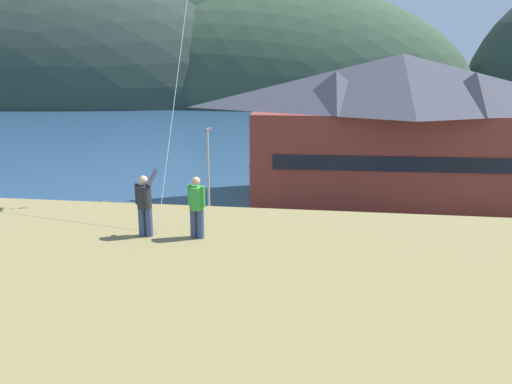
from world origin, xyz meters
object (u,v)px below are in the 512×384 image
at_px(storage_shed_near_lot, 106,239).
at_px(person_companion, 197,205).
at_px(parked_car_back_row_left, 294,256).
at_px(person_kite_flyer, 145,203).
at_px(parked_car_lone_by_shed, 164,300).
at_px(moored_boat_outer_mooring, 336,162).
at_px(parked_car_front_row_red, 46,239).
at_px(parked_car_mid_row_near, 318,296).
at_px(wharf_dock, 303,165).
at_px(parking_light_pole, 209,178).
at_px(harbor_lodge, 399,126).
at_px(parked_car_front_row_end, 429,315).
at_px(parked_car_front_row_silver, 469,269).
at_px(storage_shed_waterside, 307,173).
at_px(moored_boat_wharfside, 271,158).

relative_size(storage_shed_near_lot, person_companion, 4.63).
relative_size(parked_car_back_row_left, person_kite_flyer, 2.32).
distance_m(parked_car_lone_by_shed, person_companion, 11.52).
distance_m(moored_boat_outer_mooring, parked_car_front_row_red, 32.94).
bearing_deg(person_companion, storage_shed_near_lot, 123.41).
bearing_deg(parked_car_mid_row_near, wharf_dock, 94.26).
relative_size(wharf_dock, parking_light_pole, 1.74).
distance_m(wharf_dock, parking_light_pole, 24.76).
height_order(harbor_lodge, parking_light_pole, harbor_lodge).
xyz_separation_m(harbor_lodge, parked_car_lone_by_shed, (-12.74, -22.31, -5.29)).
height_order(moored_boat_outer_mooring, parked_car_front_row_end, moored_boat_outer_mooring).
height_order(wharf_dock, parked_car_front_row_silver, parked_car_front_row_silver).
xyz_separation_m(moored_boat_outer_mooring, parked_car_back_row_left, (-2.39, -28.60, 0.34)).
xyz_separation_m(storage_shed_waterside, parked_car_front_row_silver, (9.40, -17.03, -1.06)).
xyz_separation_m(storage_shed_waterside, parked_car_front_row_end, (6.43, -22.70, -1.06)).
bearing_deg(parking_light_pole, parked_car_back_row_left, -36.65).
distance_m(parked_car_front_row_red, person_kite_flyer, 20.75).
bearing_deg(parked_car_back_row_left, storage_shed_near_lot, -168.28).
bearing_deg(wharf_dock, person_kite_flyer, -92.99).
relative_size(storage_shed_waterside, person_companion, 3.50).
distance_m(storage_shed_near_lot, storage_shed_waterside, 21.10).
bearing_deg(parking_light_pole, storage_shed_waterside, 64.93).
xyz_separation_m(moored_boat_wharfside, parked_car_front_row_end, (10.90, -35.98, 0.34)).
height_order(storage_shed_near_lot, parking_light_pole, parking_light_pole).
distance_m(storage_shed_near_lot, person_companion, 16.07).
height_order(storage_shed_waterside, parking_light_pole, parking_light_pole).
distance_m(storage_shed_waterside, person_companion, 31.74).
bearing_deg(parked_car_front_row_silver, parked_car_lone_by_shed, -158.59).
relative_size(storage_shed_near_lot, moored_boat_wharfside, 1.08).
distance_m(parked_car_front_row_red, parking_light_pole, 10.58).
xyz_separation_m(parked_car_front_row_end, person_companion, (-8.13, -8.41, 7.10)).
relative_size(parked_car_back_row_left, parked_car_lone_by_shed, 0.99).
bearing_deg(parked_car_back_row_left, person_kite_flyer, -102.67).
distance_m(moored_boat_outer_mooring, parking_light_pole, 25.88).
bearing_deg(person_companion, parking_light_pole, 101.91).
height_order(wharf_dock, parked_car_mid_row_near, parked_car_mid_row_near).
distance_m(parked_car_front_row_red, parked_car_front_row_end, 22.63).
bearing_deg(parked_car_mid_row_near, parked_car_front_row_silver, 29.48).
xyz_separation_m(harbor_lodge, wharf_dock, (-8.17, 12.33, -6.01)).
relative_size(storage_shed_near_lot, storage_shed_waterside, 1.32).
bearing_deg(parked_car_front_row_silver, storage_shed_near_lot, -175.35).
distance_m(parked_car_mid_row_near, parking_light_pole, 12.22).
bearing_deg(parked_car_lone_by_shed, parked_car_front_row_end, 0.79).
relative_size(storage_shed_near_lot, parked_car_back_row_left, 1.87).
height_order(parked_car_mid_row_near, parked_car_front_row_silver, same).
bearing_deg(storage_shed_waterside, moored_boat_outer_mooring, 78.28).
xyz_separation_m(moored_boat_wharfside, parked_car_lone_by_shed, (-1.02, -36.14, 0.34)).
bearing_deg(storage_shed_near_lot, parked_car_lone_by_shed, -43.69).
height_order(moored_boat_wharfside, person_companion, person_companion).
xyz_separation_m(moored_boat_outer_mooring, parked_car_lone_by_shed, (-8.00, -34.96, 0.34)).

